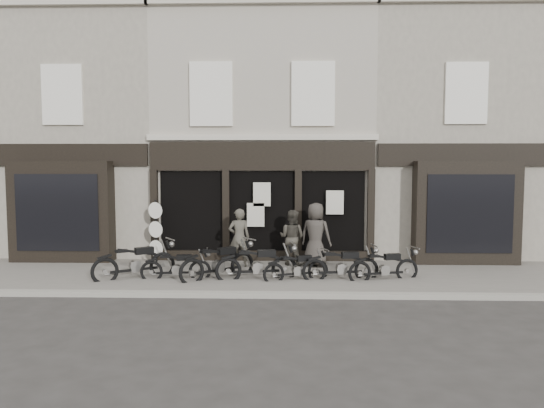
{
  "coord_description": "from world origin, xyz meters",
  "views": [
    {
      "loc": [
        0.82,
        -13.86,
        3.32
      ],
      "look_at": [
        0.36,
        1.6,
        2.04
      ],
      "focal_mm": 35.0,
      "sensor_mm": 36.0,
      "label": 1
    }
  ],
  "objects_px": {
    "motorcycle_0": "(135,265)",
    "man_left": "(239,238)",
    "man_centre": "(292,237)",
    "motorcycle_6": "(384,269)",
    "motorcycle_3": "(258,267)",
    "motorcycle_5": "(342,268)",
    "motorcycle_1": "(177,269)",
    "motorcycle_4": "(297,270)",
    "man_right": "(316,234)",
    "motorcycle_2": "(219,266)",
    "advert_sign_post": "(156,235)"
  },
  "relations": [
    {
      "from": "man_centre",
      "to": "motorcycle_2",
      "type": "bearing_deg",
      "value": 67.21
    },
    {
      "from": "motorcycle_1",
      "to": "motorcycle_2",
      "type": "xyz_separation_m",
      "value": [
        1.13,
        0.1,
        0.08
      ]
    },
    {
      "from": "man_left",
      "to": "motorcycle_4",
      "type": "bearing_deg",
      "value": 127.25
    },
    {
      "from": "motorcycle_5",
      "to": "motorcycle_6",
      "type": "distance_m",
      "value": 1.15
    },
    {
      "from": "motorcycle_6",
      "to": "man_left",
      "type": "relative_size",
      "value": 1.13
    },
    {
      "from": "man_left",
      "to": "man_right",
      "type": "distance_m",
      "value": 2.31
    },
    {
      "from": "motorcycle_0",
      "to": "motorcycle_1",
      "type": "xyz_separation_m",
      "value": [
        1.16,
        -0.08,
        -0.08
      ]
    },
    {
      "from": "motorcycle_5",
      "to": "man_right",
      "type": "xyz_separation_m",
      "value": [
        -0.62,
        1.69,
        0.68
      ]
    },
    {
      "from": "motorcycle_5",
      "to": "motorcycle_6",
      "type": "relative_size",
      "value": 1.07
    },
    {
      "from": "motorcycle_1",
      "to": "motorcycle_4",
      "type": "bearing_deg",
      "value": -7.53
    },
    {
      "from": "man_right",
      "to": "motorcycle_0",
      "type": "bearing_deg",
      "value": 40.51
    },
    {
      "from": "advert_sign_post",
      "to": "motorcycle_3",
      "type": "bearing_deg",
      "value": -10.18
    },
    {
      "from": "motorcycle_0",
      "to": "motorcycle_4",
      "type": "distance_m",
      "value": 4.44
    },
    {
      "from": "motorcycle_2",
      "to": "man_centre",
      "type": "relative_size",
      "value": 1.18
    },
    {
      "from": "advert_sign_post",
      "to": "man_left",
      "type": "bearing_deg",
      "value": 12.11
    },
    {
      "from": "motorcycle_2",
      "to": "man_right",
      "type": "bearing_deg",
      "value": -6.99
    },
    {
      "from": "motorcycle_2",
      "to": "advert_sign_post",
      "type": "relative_size",
      "value": 0.95
    },
    {
      "from": "motorcycle_4",
      "to": "advert_sign_post",
      "type": "xyz_separation_m",
      "value": [
        -4.35,
        2.06,
        0.66
      ]
    },
    {
      "from": "motorcycle_3",
      "to": "advert_sign_post",
      "type": "height_order",
      "value": "advert_sign_post"
    },
    {
      "from": "motorcycle_4",
      "to": "motorcycle_6",
      "type": "xyz_separation_m",
      "value": [
        2.36,
        0.06,
        0.03
      ]
    },
    {
      "from": "motorcycle_1",
      "to": "motorcycle_5",
      "type": "xyz_separation_m",
      "value": [
        4.49,
        0.08,
        0.04
      ]
    },
    {
      "from": "motorcycle_3",
      "to": "motorcycle_5",
      "type": "bearing_deg",
      "value": -9.98
    },
    {
      "from": "motorcycle_0",
      "to": "motorcycle_1",
      "type": "height_order",
      "value": "motorcycle_0"
    },
    {
      "from": "motorcycle_3",
      "to": "man_left",
      "type": "height_order",
      "value": "man_left"
    },
    {
      "from": "motorcycle_2",
      "to": "motorcycle_5",
      "type": "bearing_deg",
      "value": -38.72
    },
    {
      "from": "man_centre",
      "to": "man_right",
      "type": "distance_m",
      "value": 0.75
    },
    {
      "from": "man_left",
      "to": "motorcycle_2",
      "type": "bearing_deg",
      "value": 64.9
    },
    {
      "from": "motorcycle_2",
      "to": "man_left",
      "type": "relative_size",
      "value": 1.13
    },
    {
      "from": "motorcycle_2",
      "to": "motorcycle_3",
      "type": "distance_m",
      "value": 1.08
    },
    {
      "from": "motorcycle_1",
      "to": "man_right",
      "type": "height_order",
      "value": "man_right"
    },
    {
      "from": "motorcycle_5",
      "to": "man_right",
      "type": "height_order",
      "value": "man_right"
    },
    {
      "from": "man_left",
      "to": "man_centre",
      "type": "xyz_separation_m",
      "value": [
        1.59,
        0.32,
        -0.03
      ]
    },
    {
      "from": "man_left",
      "to": "advert_sign_post",
      "type": "bearing_deg",
      "value": -18.61
    },
    {
      "from": "man_right",
      "to": "advert_sign_post",
      "type": "height_order",
      "value": "advert_sign_post"
    },
    {
      "from": "motorcycle_0",
      "to": "man_left",
      "type": "relative_size",
      "value": 1.18
    },
    {
      "from": "man_right",
      "to": "man_left",
      "type": "bearing_deg",
      "value": 25.73
    },
    {
      "from": "motorcycle_1",
      "to": "motorcycle_4",
      "type": "xyz_separation_m",
      "value": [
        3.28,
        -0.01,
        -0.0
      ]
    },
    {
      "from": "motorcycle_0",
      "to": "motorcycle_1",
      "type": "distance_m",
      "value": 1.16
    },
    {
      "from": "advert_sign_post",
      "to": "man_right",
      "type": "bearing_deg",
      "value": 18.17
    },
    {
      "from": "motorcycle_4",
      "to": "man_left",
      "type": "bearing_deg",
      "value": 115.55
    },
    {
      "from": "man_centre",
      "to": "man_right",
      "type": "relative_size",
      "value": 0.88
    },
    {
      "from": "motorcycle_3",
      "to": "motorcycle_5",
      "type": "height_order",
      "value": "motorcycle_3"
    },
    {
      "from": "motorcycle_5",
      "to": "advert_sign_post",
      "type": "xyz_separation_m",
      "value": [
        -5.56,
        1.97,
        0.62
      ]
    },
    {
      "from": "motorcycle_0",
      "to": "motorcycle_5",
      "type": "xyz_separation_m",
      "value": [
        5.65,
        -0.0,
        -0.04
      ]
    },
    {
      "from": "motorcycle_2",
      "to": "motorcycle_4",
      "type": "distance_m",
      "value": 2.15
    },
    {
      "from": "man_centre",
      "to": "motorcycle_0",
      "type": "bearing_deg",
      "value": 48.25
    },
    {
      "from": "motorcycle_0",
      "to": "man_right",
      "type": "xyz_separation_m",
      "value": [
        5.03,
        1.69,
        0.64
      ]
    },
    {
      "from": "motorcycle_1",
      "to": "man_centre",
      "type": "bearing_deg",
      "value": 24.25
    },
    {
      "from": "motorcycle_6",
      "to": "motorcycle_3",
      "type": "bearing_deg",
      "value": 164.89
    },
    {
      "from": "man_left",
      "to": "advert_sign_post",
      "type": "xyz_separation_m",
      "value": [
        -2.63,
        0.43,
        0.02
      ]
    }
  ]
}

